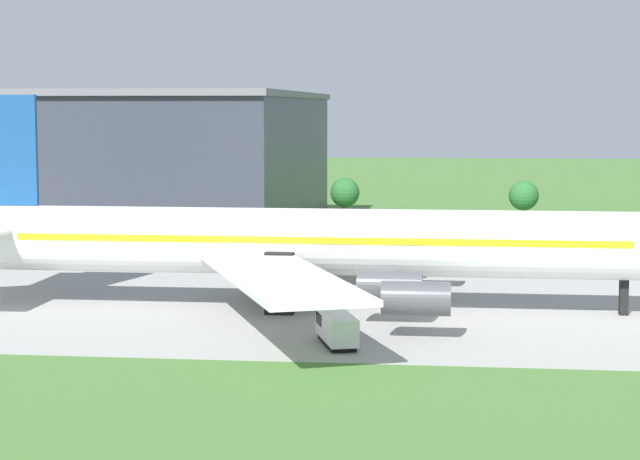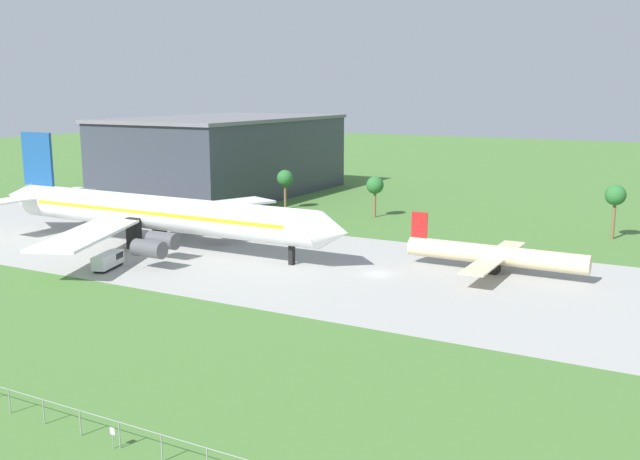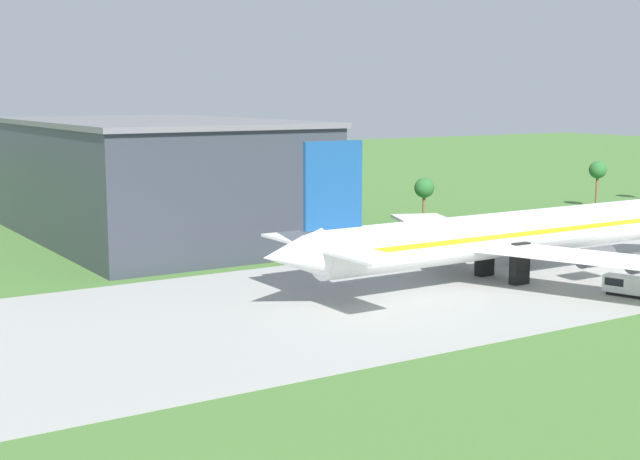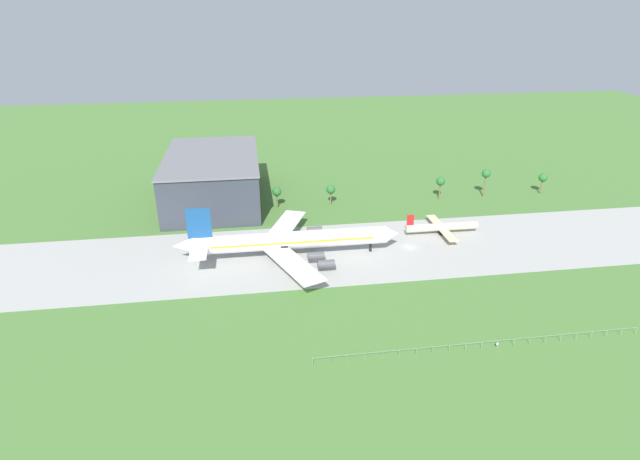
{
  "view_description": "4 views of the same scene",
  "coord_description": "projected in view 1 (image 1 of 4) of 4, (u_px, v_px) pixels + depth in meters",
  "views": [
    {
      "loc": [
        -27.26,
        -98.21,
        17.15
      ],
      "look_at": [
        -38.99,
        -1.03,
        6.79
      ],
      "focal_mm": 65.0,
      "sensor_mm": 36.0,
      "label": 1
    },
    {
      "loc": [
        40.0,
        -90.26,
        25.87
      ],
      "look_at": [
        -8.75,
        -1.03,
        5.79
      ],
      "focal_mm": 40.0,
      "sensor_mm": 36.0,
      "label": 2
    },
    {
      "loc": [
        -120.63,
        -82.0,
        23.28
      ],
      "look_at": [
        -69.23,
        -1.03,
        8.62
      ],
      "focal_mm": 50.0,
      "sensor_mm": 36.0,
      "label": 3
    },
    {
      "loc": [
        -51.42,
        -143.63,
        73.4
      ],
      "look_at": [
        -29.42,
        5.0,
        6.0
      ],
      "focal_mm": 28.0,
      "sensor_mm": 36.0,
      "label": 4
    }
  ],
  "objects": [
    {
      "name": "baggage_tug",
      "position": [
        336.0,
        328.0,
        83.92
      ],
      "size": [
        3.82,
        6.73,
        2.34
      ],
      "color": "black",
      "rests_on": "ground_plane"
    },
    {
      "name": "terminal_building",
      "position": [
        170.0,
        163.0,
        156.52
      ],
      "size": [
        36.72,
        61.2,
        19.24
      ],
      "color": "#333842",
      "rests_on": "ground_plane"
    },
    {
      "name": "jet_airliner",
      "position": [
        305.0,
        242.0,
        98.69
      ],
      "size": [
        72.1,
        55.41,
        18.27
      ],
      "color": "white",
      "rests_on": "ground_plane"
    }
  ]
}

